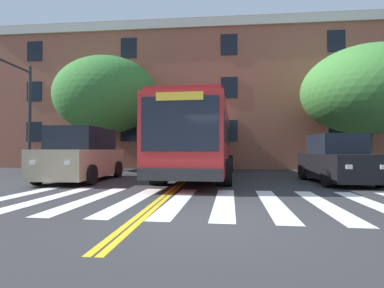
# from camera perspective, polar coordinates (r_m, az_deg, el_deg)

# --- Properties ---
(ground_plane) EXTENTS (120.00, 120.00, 0.00)m
(ground_plane) POSITION_cam_1_polar(r_m,az_deg,el_deg) (5.57, 3.01, -14.62)
(ground_plane) COLOR #303033
(crosswalk) EXTENTS (11.17, 4.71, 0.01)m
(crosswalk) POSITION_cam_1_polar(r_m,az_deg,el_deg) (7.64, 1.73, -10.89)
(crosswalk) COLOR white
(crosswalk) RESTS_ON ground
(lane_line_yellow_inner) EXTENTS (0.12, 36.00, 0.01)m
(lane_line_yellow_inner) POSITION_cam_1_polar(r_m,az_deg,el_deg) (21.61, 1.29, -4.52)
(lane_line_yellow_inner) COLOR gold
(lane_line_yellow_inner) RESTS_ON ground
(lane_line_yellow_outer) EXTENTS (0.12, 36.00, 0.01)m
(lane_line_yellow_outer) POSITION_cam_1_polar(r_m,az_deg,el_deg) (21.60, 1.71, -4.52)
(lane_line_yellow_outer) COLOR gold
(lane_line_yellow_outer) RESTS_ON ground
(city_bus) EXTENTS (3.32, 12.53, 3.21)m
(city_bus) POSITION_cam_1_polar(r_m,az_deg,el_deg) (14.73, 1.94, 0.70)
(city_bus) COLOR #B22323
(city_bus) RESTS_ON ground
(car_tan_near_lane) EXTENTS (2.39, 5.04, 2.21)m
(car_tan_near_lane) POSITION_cam_1_polar(r_m,az_deg,el_deg) (13.36, -20.15, -2.10)
(car_tan_near_lane) COLOR tan
(car_tan_near_lane) RESTS_ON ground
(car_black_far_lane) EXTENTS (2.17, 4.40, 1.91)m
(car_black_far_lane) POSITION_cam_1_polar(r_m,az_deg,el_deg) (12.98, 25.86, -2.92)
(car_black_far_lane) COLOR black
(car_black_far_lane) RESTS_ON ground
(car_navy_behind_bus) EXTENTS (2.14, 4.66, 1.70)m
(car_navy_behind_bus) POSITION_cam_1_polar(r_m,az_deg,el_deg) (22.91, 4.91, -2.38)
(car_navy_behind_bus) COLOR navy
(car_navy_behind_bus) RESTS_ON ground
(traffic_light_far_corner) EXTENTS (0.49, 4.35, 5.77)m
(traffic_light_far_corner) POSITION_cam_1_polar(r_m,az_deg,el_deg) (16.89, -31.56, 8.18)
(traffic_light_far_corner) COLOR #28282D
(traffic_light_far_corner) RESTS_ON ground
(street_tree_curbside_large) EXTENTS (7.28, 7.37, 6.85)m
(street_tree_curbside_large) POSITION_cam_1_polar(r_m,az_deg,el_deg) (18.96, 30.42, 8.74)
(street_tree_curbside_large) COLOR #4C3D2D
(street_tree_curbside_large) RESTS_ON ground
(street_tree_curbside_small) EXTENTS (8.77, 8.49, 7.08)m
(street_tree_curbside_small) POSITION_cam_1_polar(r_m,az_deg,el_deg) (19.74, -16.13, 8.81)
(street_tree_curbside_small) COLOR brown
(street_tree_curbside_small) RESTS_ON ground
(building_facade) EXTENTS (34.41, 6.39, 10.27)m
(building_facade) POSITION_cam_1_polar(r_m,az_deg,el_deg) (23.44, 6.89, 8.37)
(building_facade) COLOR #9E5642
(building_facade) RESTS_ON ground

